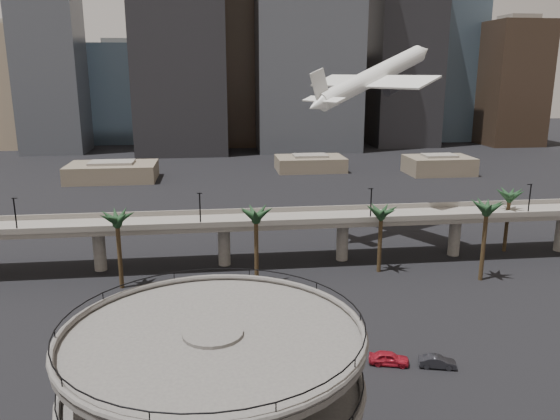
{
  "coord_description": "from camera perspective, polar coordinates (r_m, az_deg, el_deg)",
  "views": [
    {
      "loc": [
        -12.65,
        -40.09,
        34.37
      ],
      "look_at": [
        -4.13,
        28.0,
        16.94
      ],
      "focal_mm": 35.0,
      "sensor_mm": 36.0,
      "label": 1
    }
  ],
  "objects": [
    {
      "name": "parking_ramp",
      "position": [
        43.64,
        -6.77,
        -20.06
      ],
      "size": [
        22.2,
        22.2,
        17.35
      ],
      "color": "#504D4A",
      "rests_on": "ground"
    },
    {
      "name": "overpass",
      "position": [
        99.66,
        0.43,
        -1.48
      ],
      "size": [
        130.0,
        9.3,
        14.7
      ],
      "color": "slate",
      "rests_on": "ground"
    },
    {
      "name": "palm_trees",
      "position": [
        93.46,
        8.12,
        -0.19
      ],
      "size": [
        76.4,
        18.4,
        14.0
      ],
      "color": "#41321C",
      "rests_on": "ground"
    },
    {
      "name": "low_buildings",
      "position": [
        186.11,
        -1.01,
        4.5
      ],
      "size": [
        135.0,
        27.5,
        6.8
      ],
      "color": "#665E4B",
      "rests_on": "ground"
    },
    {
      "name": "skyline",
      "position": [
        258.86,
        -1.02,
        16.44
      ],
      "size": [
        269.0,
        86.0,
        121.08
      ],
      "color": "gray",
      "rests_on": "ground"
    },
    {
      "name": "airborne_jet",
      "position": [
        114.18,
        9.64,
        13.47
      ],
      "size": [
        31.29,
        29.44,
        14.72
      ],
      "rotation": [
        0.0,
        -0.34,
        0.5
      ],
      "color": "silver",
      "rests_on": "ground"
    },
    {
      "name": "car_a",
      "position": [
        69.44,
        11.32,
        -14.94
      ],
      "size": [
        5.16,
        3.14,
        1.64
      ],
      "primitive_type": "imported",
      "rotation": [
        0.0,
        0.0,
        1.31
      ],
      "color": "#AC1829",
      "rests_on": "ground"
    },
    {
      "name": "car_b",
      "position": [
        70.19,
        16.13,
        -15.0
      ],
      "size": [
        4.67,
        2.62,
        1.46
      ],
      "primitive_type": "imported",
      "rotation": [
        0.0,
        0.0,
        1.31
      ],
      "color": "black",
      "rests_on": "ground"
    }
  ]
}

